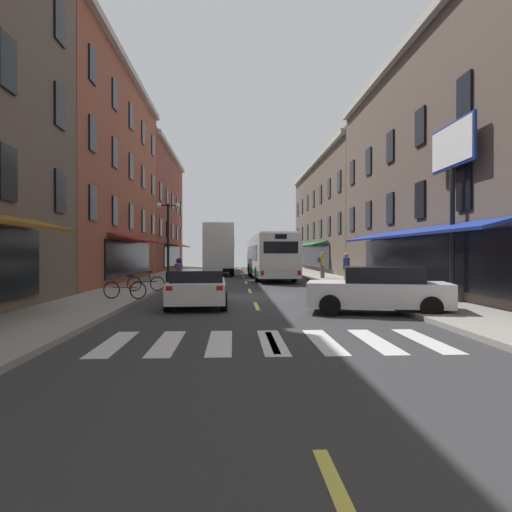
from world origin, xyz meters
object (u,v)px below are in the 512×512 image
at_px(transit_bus, 270,256).
at_px(street_lamp_twin, 168,238).
at_px(box_truck, 218,250).
at_px(bicycle_near, 125,289).
at_px(billboard_sign, 452,164).
at_px(motorcycle_rider, 179,280).
at_px(bicycle_mid, 146,283).
at_px(pedestrian_near, 322,264).
at_px(pedestrian_mid, 346,269).
at_px(sedan_near, 379,290).
at_px(sedan_far, 198,287).
at_px(sedan_mid, 220,264).

xyz_separation_m(transit_bus, street_lamp_twin, (-6.48, -5.48, 1.08)).
xyz_separation_m(box_truck, bicycle_near, (-2.87, -20.81, -1.63)).
xyz_separation_m(billboard_sign, motorcycle_rider, (-10.25, 4.13, -4.36)).
height_order(transit_bus, box_truck, box_truck).
bearing_deg(bicycle_mid, pedestrian_near, 45.75).
bearing_deg(bicycle_mid, pedestrian_mid, 17.76).
xyz_separation_m(pedestrian_near, street_lamp_twin, (-10.05, -4.34, 1.66)).
bearing_deg(billboard_sign, pedestrian_near, 96.13).
xyz_separation_m(sedan_near, street_lamp_twin, (-8.36, 13.26, 2.02)).
distance_m(sedan_far, pedestrian_mid, 10.92).
bearing_deg(sedan_near, sedan_mid, 100.18).
distance_m(box_truck, sedan_near, 25.09).
distance_m(transit_bus, bicycle_near, 16.63).
relative_size(sedan_mid, bicycle_near, 2.78).
xyz_separation_m(billboard_sign, street_lamp_twin, (-11.72, 11.16, -2.31)).
height_order(bicycle_near, bicycle_mid, same).
xyz_separation_m(sedan_near, sedan_mid, (-5.88, 32.70, 0.01)).
relative_size(transit_bus, street_lamp_twin, 2.53).
relative_size(box_truck, sedan_near, 1.74).
bearing_deg(bicycle_near, street_lamp_twin, 88.47).
height_order(transit_bus, pedestrian_mid, transit_bus).
relative_size(sedan_far, pedestrian_near, 2.51).
xyz_separation_m(sedan_near, motorcycle_rider, (-6.89, 6.22, -0.03)).
distance_m(sedan_near, sedan_mid, 33.23).
relative_size(billboard_sign, sedan_mid, 1.36).
height_order(billboard_sign, transit_bus, billboard_sign).
distance_m(sedan_near, pedestrian_mid, 10.49).
xyz_separation_m(billboard_sign, box_truck, (-9.10, 22.29, -2.94)).
distance_m(pedestrian_near, street_lamp_twin, 11.08).
bearing_deg(pedestrian_mid, sedan_mid, 156.37).
relative_size(sedan_near, street_lamp_twin, 0.97).
height_order(pedestrian_mid, street_lamp_twin, street_lamp_twin).
bearing_deg(street_lamp_twin, box_truck, 76.77).
bearing_deg(bicycle_mid, box_truck, 80.92).
bearing_deg(bicycle_near, sedan_far, -24.22).
bearing_deg(box_truck, pedestrian_near, -42.34).
bearing_deg(pedestrian_mid, transit_bus, 160.37).
xyz_separation_m(sedan_near, bicycle_near, (-8.62, 3.57, -0.24)).
bearing_deg(sedan_mid, bicycle_mid, -95.86).
distance_m(pedestrian_near, pedestrian_mid, 7.24).
bearing_deg(sedan_far, bicycle_near, 155.78).
relative_size(box_truck, street_lamp_twin, 1.69).
xyz_separation_m(bicycle_mid, street_lamp_twin, (0.14, 6.12, 2.26)).
bearing_deg(billboard_sign, box_truck, 112.22).
bearing_deg(pedestrian_near, box_truck, -111.75).
distance_m(sedan_far, bicycle_mid, 5.57).
distance_m(transit_bus, sedan_mid, 14.56).
bearing_deg(transit_bus, box_truck, 124.40).
height_order(sedan_far, pedestrian_mid, pedestrian_mid).
bearing_deg(sedan_near, pedestrian_near, 84.50).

